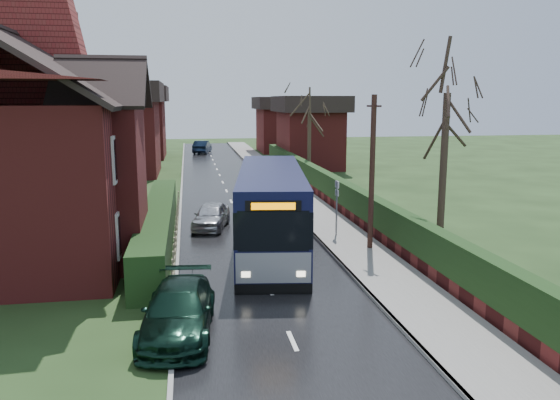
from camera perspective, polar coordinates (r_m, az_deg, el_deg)
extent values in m
plane|color=#2F4F22|center=(20.12, -1.94, -7.43)|extent=(140.00, 140.00, 0.00)
cube|color=black|center=(29.74, -4.52, -1.56)|extent=(6.00, 100.00, 0.02)
cube|color=slate|center=(30.38, 3.49, -1.17)|extent=(2.50, 100.00, 0.14)
cube|color=gray|center=(30.14, 1.26, -1.25)|extent=(0.12, 100.00, 0.14)
cube|color=gray|center=(29.63, -10.41, -1.67)|extent=(0.12, 100.00, 0.10)
cube|color=#193213|center=(24.61, -12.58, -2.42)|extent=(1.20, 16.00, 1.60)
cube|color=maroon|center=(30.72, 6.31, -0.65)|extent=(0.30, 50.00, 0.60)
cube|color=#193213|center=(30.56, 6.34, 1.01)|extent=(0.60, 50.00, 1.20)
cube|color=maroon|center=(25.04, -24.52, 2.22)|extent=(8.00, 14.00, 6.00)
cube|color=maroon|center=(21.43, -17.48, 1.44)|extent=(2.50, 4.00, 6.00)
cube|color=brown|center=(28.67, -21.39, 15.81)|extent=(0.90, 1.40, 2.20)
cube|color=silver|center=(19.67, -16.44, -3.43)|extent=(0.08, 1.20, 1.60)
cube|color=black|center=(19.67, -16.35, -3.43)|extent=(0.03, 0.95, 1.35)
cube|color=silver|center=(19.24, -16.84, 4.11)|extent=(0.08, 1.20, 1.60)
cube|color=black|center=(19.23, -16.75, 4.11)|extent=(0.03, 0.95, 1.35)
cube|color=silver|center=(23.56, -15.32, -1.13)|extent=(0.08, 1.20, 1.60)
cube|color=black|center=(23.55, -15.25, -1.13)|extent=(0.03, 0.95, 1.35)
cube|color=silver|center=(23.19, -15.63, 5.18)|extent=(0.08, 1.20, 1.60)
cube|color=black|center=(23.19, -15.56, 5.18)|extent=(0.03, 0.95, 1.35)
cube|color=silver|center=(27.47, -14.53, 0.52)|extent=(0.08, 1.20, 1.60)
cube|color=black|center=(27.47, -14.46, 0.52)|extent=(0.03, 0.95, 1.35)
cube|color=silver|center=(27.16, -14.78, 5.93)|extent=(0.08, 1.20, 1.60)
cube|color=black|center=(27.16, -14.71, 5.93)|extent=(0.03, 0.95, 1.35)
cube|color=silver|center=(29.93, -14.13, 1.33)|extent=(0.08, 1.20, 1.60)
cube|color=black|center=(29.93, -14.08, 1.33)|extent=(0.03, 0.95, 1.35)
cube|color=silver|center=(29.65, -14.36, 6.30)|extent=(0.08, 1.20, 1.60)
cube|color=black|center=(29.64, -14.30, 6.30)|extent=(0.03, 0.95, 1.35)
cube|color=black|center=(22.78, -0.95, -2.88)|extent=(3.99, 11.28, 1.14)
cube|color=black|center=(22.54, -0.96, 0.02)|extent=(4.01, 11.28, 1.20)
cube|color=black|center=(22.39, -0.97, 2.37)|extent=(3.99, 11.28, 0.66)
cube|color=black|center=(22.97, -0.95, -4.70)|extent=(3.99, 11.28, 0.35)
cube|color=gray|center=(17.51, -0.69, -7.07)|extent=(2.40, 0.45, 1.00)
cube|color=black|center=(17.16, -0.70, -3.26)|extent=(2.25, 0.39, 1.30)
cube|color=black|center=(16.99, -0.71, -0.63)|extent=(1.75, 0.32, 0.35)
cube|color=#FF8C00|center=(16.95, -0.70, -0.65)|extent=(1.37, 0.23, 0.22)
cube|color=black|center=(17.72, -0.69, -9.18)|extent=(2.46, 0.47, 0.30)
cube|color=#FFF2CC|center=(17.52, -3.59, -7.77)|extent=(0.29, 0.09, 0.18)
cube|color=#FFF2CC|center=(17.55, 2.21, -7.72)|extent=(0.29, 0.09, 0.18)
cylinder|color=black|center=(19.50, -4.15, -6.55)|extent=(0.41, 0.99, 0.96)
cylinder|color=black|center=(19.54, 2.55, -6.50)|extent=(0.41, 0.99, 0.96)
cylinder|color=black|center=(26.34, -3.53, -2.06)|extent=(0.41, 0.99, 0.96)
cylinder|color=black|center=(26.36, 1.41, -2.03)|extent=(0.41, 0.99, 0.96)
imported|color=silver|center=(26.76, -7.20, -1.63)|extent=(2.27, 3.87, 1.24)
imported|color=black|center=(15.02, -10.57, -11.34)|extent=(2.23, 4.58, 1.28)
imported|color=#101D32|center=(64.71, -8.13, 5.51)|extent=(2.42, 4.70, 1.48)
cylinder|color=slate|center=(24.67, 5.93, -0.97)|extent=(0.08, 0.08, 2.63)
cube|color=silver|center=(24.47, 5.98, 1.62)|extent=(0.08, 0.40, 0.30)
cube|color=silver|center=(24.53, 5.97, 0.75)|extent=(0.07, 0.36, 0.26)
cylinder|color=black|center=(22.40, 9.59, 2.64)|extent=(0.22, 0.22, 6.38)
cube|color=black|center=(22.20, 9.80, 9.65)|extent=(0.36, 0.79, 0.07)
cylinder|color=#32241D|center=(24.25, 16.69, 3.02)|extent=(0.31, 0.31, 6.45)
cylinder|color=#342A1F|center=(41.26, 3.06, 5.48)|extent=(0.28, 0.28, 5.24)
cylinder|color=#3D2D24|center=(38.62, -25.96, 5.44)|extent=(0.32, 0.32, 7.03)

